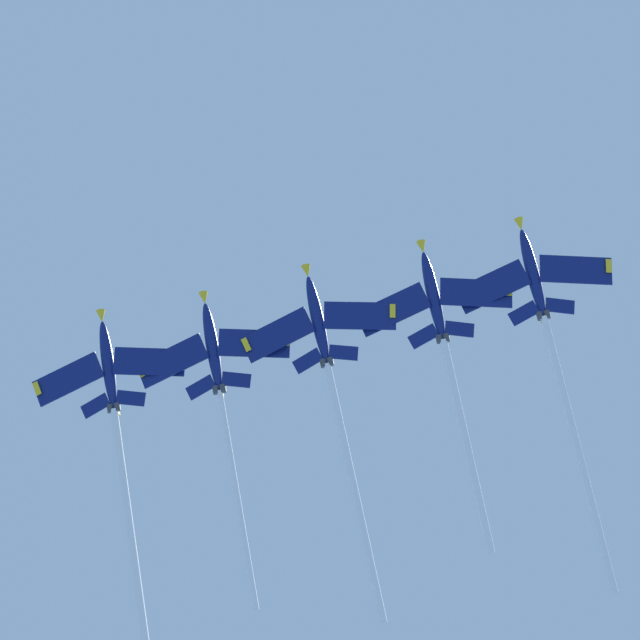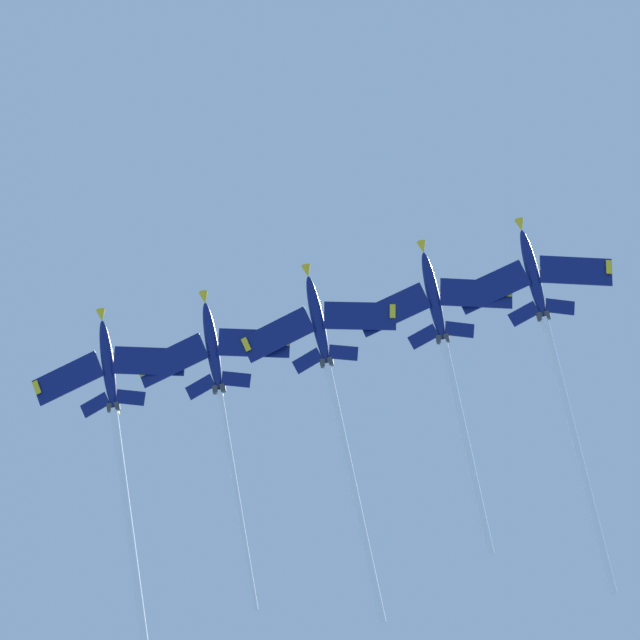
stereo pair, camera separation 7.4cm
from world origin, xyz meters
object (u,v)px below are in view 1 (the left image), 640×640
jet_far_left (550,343)px  jet_centre (330,378)px  jet_inner_left (445,347)px  jet_far_right (116,426)px  jet_inner_right (218,381)px

jet_far_left → jet_centre: jet_far_left is taller
jet_inner_left → jet_centre: 14.62m
jet_centre → jet_inner_left: bearing=168.6°
jet_far_left → jet_far_right: bearing=-8.0°
jet_centre → jet_far_right: 27.28m
jet_inner_left → jet_far_left: bearing=180.0°
jet_inner_left → jet_centre: size_ratio=0.89×
jet_inner_right → jet_far_right: bearing=-20.0°
jet_far_left → jet_inner_left: (12.86, -0.01, 0.86)m
jet_far_left → jet_inner_left: size_ratio=1.18×
jet_inner_left → jet_far_right: (41.19, -7.56, -0.17)m
jet_far_left → jet_far_right: (54.05, -7.57, 0.69)m
jet_inner_right → jet_centre: bearing=-179.9°
jet_centre → jet_inner_right: size_ratio=1.12×
jet_far_left → jet_inner_right: 41.31m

